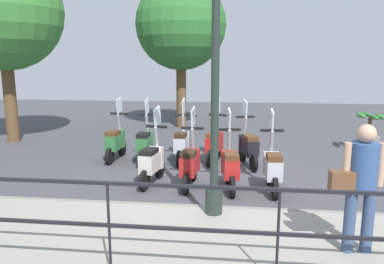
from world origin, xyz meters
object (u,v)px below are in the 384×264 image
object	(u,v)px
scooter_near_1	(230,166)
scooter_far_0	(248,146)
tree_large	(2,11)
scooter_near_3	(152,161)
tree_distant	(181,25)
scooter_far_2	(182,143)
scooter_far_4	(116,141)
scooter_near_0	(272,167)
lamp_post_near	(215,93)
pedestrian_with_bag	(361,179)
scooter_far_1	(214,143)
scooter_near_2	(190,163)
scooter_far_3	(145,143)
potted_palm	(369,136)

from	to	relation	value
scooter_near_1	scooter_far_0	bearing A→B (deg)	-20.06
tree_large	scooter_near_3	world-z (taller)	tree_large
tree_distant	scooter_far_2	size ratio (longest dim) A/B	3.42
scooter_far_4	scooter_near_0	bearing A→B (deg)	-113.00
lamp_post_near	pedestrian_with_bag	distance (m)	2.23
scooter_near_3	scooter_far_1	size ratio (longest dim) A/B	1.00
scooter_near_3	lamp_post_near	bearing A→B (deg)	-132.11
lamp_post_near	scooter_far_2	xyz separation A→B (m)	(3.28, 0.96, -1.50)
lamp_post_near	scooter_far_1	distance (m)	3.72
scooter_near_2	scooter_far_3	distance (m)	2.09
scooter_near_1	lamp_post_near	bearing A→B (deg)	164.36
scooter_near_1	scooter_far_3	distance (m)	2.69
scooter_near_0	scooter_far_0	size ratio (longest dim) A/B	1.00
tree_large	scooter_near_1	distance (m)	8.27
scooter_far_2	scooter_far_3	xyz separation A→B (m)	(-0.09, 0.88, 0.00)
pedestrian_with_bag	tree_distant	world-z (taller)	tree_distant
scooter_far_0	tree_large	bearing A→B (deg)	58.16
scooter_near_1	scooter_far_4	xyz separation A→B (m)	(1.85, 2.85, 0.00)
tree_distant	scooter_far_4	distance (m)	5.80
tree_distant	scooter_far_1	size ratio (longest dim) A/B	3.42
scooter_near_0	scooter_far_1	xyz separation A→B (m)	(1.91, 1.20, 0.00)
scooter_far_1	scooter_far_4	xyz separation A→B (m)	(-0.06, 2.44, 0.00)
potted_palm	scooter_far_1	bearing A→B (deg)	109.93
scooter_near_3	scooter_far_3	xyz separation A→B (m)	(1.54, 0.52, 0.00)
tree_distant	potted_palm	bearing A→B (deg)	-120.26
scooter_far_2	scooter_far_3	size ratio (longest dim) A/B	1.00
scooter_near_2	potted_palm	bearing A→B (deg)	-49.33
tree_large	scooter_far_0	distance (m)	8.03
lamp_post_near	scooter_far_4	size ratio (longest dim) A/B	2.70
pedestrian_with_bag	scooter_far_2	xyz separation A→B (m)	(4.26, 2.76, -0.60)
lamp_post_near	scooter_far_4	world-z (taller)	lamp_post_near
lamp_post_near	scooter_far_0	bearing A→B (deg)	-11.05
lamp_post_near	scooter_near_0	size ratio (longest dim) A/B	2.70
scooter_far_4	potted_palm	bearing A→B (deg)	-72.84
potted_palm	scooter_near_3	size ratio (longest dim) A/B	0.69
scooter_near_1	tree_distant	bearing A→B (deg)	8.98
scooter_near_1	scooter_near_0	bearing A→B (deg)	-96.85
scooter_near_0	scooter_far_0	world-z (taller)	same
scooter_far_0	scooter_far_2	bearing A→B (deg)	69.41
lamp_post_near	pedestrian_with_bag	bearing A→B (deg)	-118.45
scooter_far_0	scooter_far_4	bearing A→B (deg)	70.58
scooter_far_3	scooter_near_2	bearing A→B (deg)	-142.41
potted_palm	scooter_far_0	distance (m)	3.67
lamp_post_near	scooter_far_1	bearing A→B (deg)	3.05
scooter_near_3	scooter_far_4	world-z (taller)	same
potted_palm	scooter_near_3	world-z (taller)	scooter_near_3
lamp_post_near	potted_palm	bearing A→B (deg)	-38.53
pedestrian_with_bag	scooter_far_3	distance (m)	5.56
pedestrian_with_bag	scooter_near_2	world-z (taller)	pedestrian_with_bag
tree_large	scooter_far_0	size ratio (longest dim) A/B	3.63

